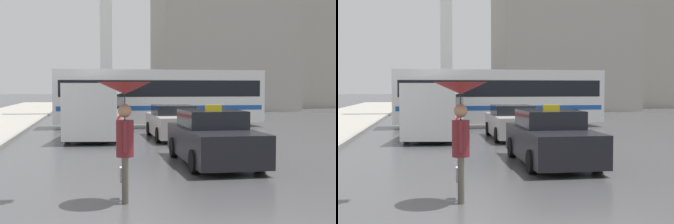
# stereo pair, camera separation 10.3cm
# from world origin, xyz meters

# --- Properties ---
(taxi) EXTENTS (1.91, 4.53, 1.64)m
(taxi) POSITION_xyz_m (1.58, 6.84, 0.69)
(taxi) COLOR black
(taxi) RESTS_ON ground_plane
(sedan_red) EXTENTS (1.91, 4.54, 1.38)m
(sedan_red) POSITION_xyz_m (1.66, 13.36, 0.66)
(sedan_red) COLOR #B7B2AD
(sedan_red) RESTS_ON ground_plane
(ambulance_van) EXTENTS (2.68, 5.97, 2.28)m
(ambulance_van) POSITION_xyz_m (-1.49, 14.11, 1.27)
(ambulance_van) COLOR silver
(ambulance_van) RESTS_ON ground_plane
(city_bus) EXTENTS (11.12, 2.80, 3.05)m
(city_bus) POSITION_xyz_m (1.92, 19.25, 1.70)
(city_bus) COLOR silver
(city_bus) RESTS_ON ground_plane
(pedestrian_with_umbrella) EXTENTS (0.99, 0.99, 2.22)m
(pedestrian_with_umbrella) POSITION_xyz_m (-1.18, 2.81, 1.74)
(pedestrian_with_umbrella) COLOR #4C473D
(pedestrian_with_umbrella) RESTS_ON ground_plane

